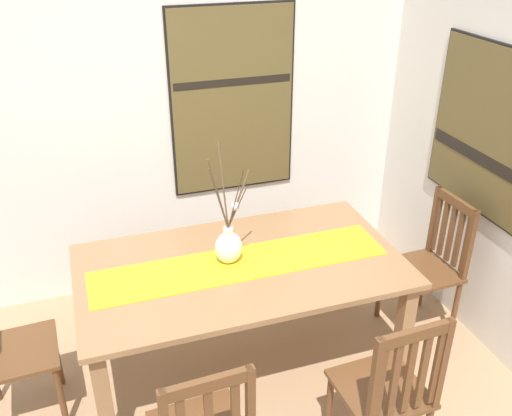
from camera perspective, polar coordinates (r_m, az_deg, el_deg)
The scene contains 9 objects.
wall_back at distance 4.05m, azimuth -9.47°, elevation 9.70°, with size 6.40×0.12×2.70m, color silver.
dining_table at distance 3.37m, azimuth -1.53°, elevation -7.01°, with size 1.89×1.06×0.76m.
table_runner at distance 3.31m, azimuth -1.56°, elevation -5.58°, with size 1.74×0.36×0.01m, color gold.
centerpiece_vase at distance 3.26m, azimuth -2.77°, elevation -3.66°, with size 0.26×0.31×0.72m.
chair_0 at distance 3.95m, azimuth 17.17°, elevation -5.29°, with size 0.44×0.44×0.97m.
chair_2 at distance 3.42m, azimuth -23.92°, elevation -13.08°, with size 0.44×0.44×0.92m.
chair_3 at distance 2.97m, azimuth 13.24°, elevation -17.39°, with size 0.44×0.44×0.99m.
painting_on_back_wall at distance 4.08m, azimuth -2.37°, elevation 10.67°, with size 0.90×0.05×1.34m.
painting_on_side_wall at distance 3.75m, azimuth 22.32°, elevation 7.18°, with size 0.05×0.98×1.05m.
Camera 1 is at (-0.58, -1.95, 2.59)m, focal length 39.68 mm.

